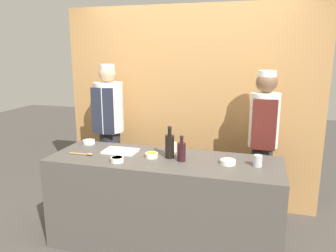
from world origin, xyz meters
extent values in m
plane|color=#4C4742|center=(0.00, 0.00, 0.00)|extent=(14.00, 14.00, 0.00)
cube|color=#B7844C|center=(0.00, 1.10, 1.20)|extent=(3.08, 0.18, 2.40)
cube|color=#514C47|center=(0.00, 0.00, 0.45)|extent=(2.17, 0.73, 0.89)
cylinder|color=white|center=(-0.92, 0.25, 0.92)|extent=(0.13, 0.13, 0.04)
cylinder|color=red|center=(-0.92, 0.25, 0.93)|extent=(0.10, 0.10, 0.01)
cylinder|color=white|center=(-0.12, 0.00, 0.92)|extent=(0.12, 0.12, 0.04)
cylinder|color=yellow|center=(-0.12, 0.00, 0.93)|extent=(0.10, 0.10, 0.01)
cylinder|color=white|center=(0.59, 0.01, 0.91)|extent=(0.14, 0.14, 0.04)
cylinder|color=orange|center=(0.59, 0.01, 0.93)|extent=(0.11, 0.11, 0.01)
cylinder|color=white|center=(-0.38, -0.21, 0.92)|extent=(0.12, 0.12, 0.04)
cylinder|color=silver|center=(-0.38, -0.21, 0.93)|extent=(0.10, 0.10, 0.01)
cube|color=white|center=(-0.47, 0.08, 0.90)|extent=(0.33, 0.22, 0.02)
cylinder|color=black|center=(0.05, 0.04, 1.00)|extent=(0.09, 0.09, 0.22)
cylinder|color=black|center=(0.05, 0.04, 1.15)|extent=(0.03, 0.03, 0.07)
cylinder|color=black|center=(0.05, 0.04, 1.19)|extent=(0.04, 0.04, 0.02)
cylinder|color=black|center=(0.17, -0.02, 0.98)|extent=(0.08, 0.08, 0.17)
cylinder|color=black|center=(0.17, -0.02, 1.09)|extent=(0.03, 0.03, 0.05)
cylinder|color=black|center=(0.17, -0.02, 1.12)|extent=(0.03, 0.03, 0.01)
cylinder|color=silver|center=(0.02, 0.23, 0.94)|extent=(0.08, 0.08, 0.09)
cylinder|color=#B7B7BC|center=(0.85, 0.02, 0.95)|extent=(0.08, 0.08, 0.10)
cylinder|color=#B2844C|center=(-0.83, -0.11, 0.90)|extent=(0.20, 0.02, 0.02)
ellipsoid|color=#B2844C|center=(-0.71, -0.11, 0.91)|extent=(0.06, 0.04, 0.02)
cylinder|color=#28282D|center=(-0.89, 0.70, 0.47)|extent=(0.25, 0.25, 0.94)
cylinder|color=silver|center=(-0.89, 0.70, 1.23)|extent=(0.34, 0.34, 0.58)
cube|color=#232838|center=(-0.89, 0.53, 1.20)|extent=(0.27, 0.02, 0.54)
sphere|color=tan|center=(-0.89, 0.70, 1.62)|extent=(0.20, 0.20, 0.20)
cylinder|color=white|center=(-0.89, 0.70, 1.69)|extent=(0.17, 0.17, 0.07)
cylinder|color=#28282D|center=(0.89, 0.70, 0.44)|extent=(0.22, 0.22, 0.89)
cylinder|color=white|center=(0.89, 0.70, 1.17)|extent=(0.30, 0.30, 0.57)
cube|color=#561E19|center=(0.89, 0.55, 1.15)|extent=(0.24, 0.02, 0.52)
sphere|color=brown|center=(0.89, 0.70, 1.56)|extent=(0.22, 0.22, 0.22)
cylinder|color=white|center=(0.89, 0.70, 1.65)|extent=(0.18, 0.18, 0.08)
camera|label=1|loc=(0.84, -2.79, 1.87)|focal=35.00mm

